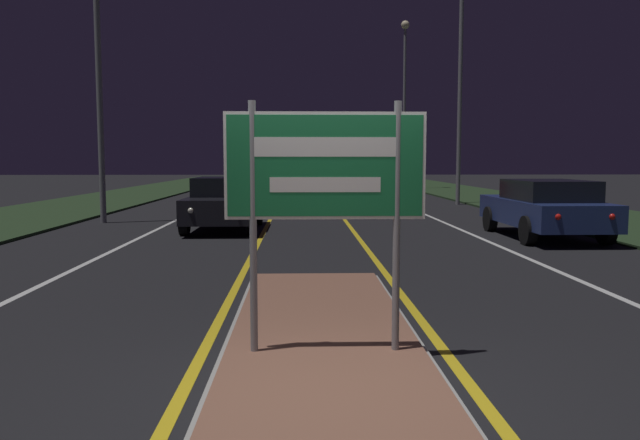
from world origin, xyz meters
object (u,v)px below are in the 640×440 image
(streetlight_right_far, at_px, (405,82))
(streetlight_right_near, at_px, (461,46))
(highway_sign, at_px, (325,178))
(streetlight_left_near, at_px, (97,6))
(car_receding_0, at_px, (545,207))
(car_receding_1, at_px, (357,185))
(car_approaching_0, at_px, (224,202))

(streetlight_right_far, bearing_deg, streetlight_right_near, -89.92)
(highway_sign, bearing_deg, streetlight_left_near, 115.01)
(highway_sign, relative_size, streetlight_left_near, 0.25)
(streetlight_left_near, height_order, streetlight_right_near, streetlight_right_near)
(streetlight_right_near, distance_m, car_receding_0, 13.14)
(streetlight_right_far, xyz_separation_m, car_receding_0, (-0.80, -25.88, -6.23))
(streetlight_right_near, height_order, streetlight_right_far, streetlight_right_near)
(streetlight_left_near, relative_size, car_receding_1, 2.27)
(streetlight_right_near, relative_size, car_receding_1, 2.68)
(streetlight_right_far, xyz_separation_m, car_approaching_0, (-8.92, -23.77, -6.24))
(highway_sign, height_order, car_receding_0, highway_sign)
(car_receding_1, distance_m, car_approaching_0, 11.77)
(streetlight_left_near, relative_size, streetlight_right_far, 0.87)
(highway_sign, height_order, car_receding_1, highway_sign)
(highway_sign, xyz_separation_m, car_receding_0, (5.79, 9.33, -0.98))
(streetlight_right_near, distance_m, car_approaching_0, 14.39)
(streetlight_left_near, distance_m, car_receding_1, 13.56)
(streetlight_left_near, bearing_deg, streetlight_right_near, 30.47)
(car_receding_0, relative_size, car_receding_1, 1.09)
(car_approaching_0, bearing_deg, streetlight_right_near, 46.93)
(highway_sign, bearing_deg, car_approaching_0, 101.49)
(highway_sign, bearing_deg, car_receding_1, 84.04)
(streetlight_right_near, height_order, car_approaching_0, streetlight_right_near)
(highway_sign, height_order, streetlight_right_near, streetlight_right_near)
(car_receding_1, bearing_deg, car_approaching_0, -113.26)
(car_receding_0, bearing_deg, car_receding_1, 105.03)
(streetlight_left_near, xyz_separation_m, car_approaching_0, (3.94, -1.98, -5.73))
(car_approaching_0, bearing_deg, streetlight_left_near, 153.25)
(streetlight_right_near, distance_m, car_receding_1, 7.43)
(streetlight_right_near, bearing_deg, highway_sign, -107.47)
(streetlight_right_near, bearing_deg, streetlight_right_far, 90.08)
(highway_sign, height_order, car_approaching_0, highway_sign)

